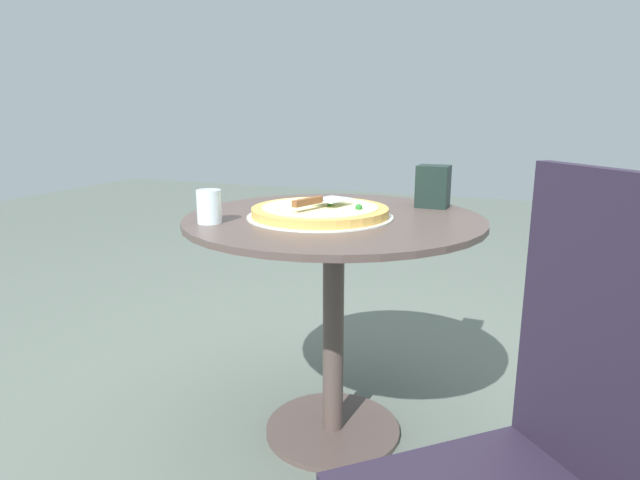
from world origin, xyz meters
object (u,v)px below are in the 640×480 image
object	(u,v)px
pizza_server	(319,200)
napkin_dispenser	(433,186)
pizza_on_tray	(320,212)
drinking_cup	(209,207)
patio_chair_far	(557,473)
patio_table	(334,272)

from	to	relation	value
pizza_server	napkin_dispenser	bearing A→B (deg)	-39.82
pizza_on_tray	napkin_dispenser	size ratio (longest dim) A/B	3.20
drinking_cup	patio_chair_far	distance (m)	1.04
pizza_server	napkin_dispenser	world-z (taller)	napkin_dispenser
patio_table	pizza_on_tray	world-z (taller)	pizza_on_tray
patio_chair_far	pizza_server	bearing A→B (deg)	41.33
pizza_server	napkin_dispenser	xyz separation A→B (m)	(0.31, -0.26, 0.01)
pizza_on_tray	napkin_dispenser	bearing A→B (deg)	-43.08
patio_table	patio_chair_far	bearing A→B (deg)	-141.81
pizza_server	patio_table	bearing A→B (deg)	-25.57
napkin_dispenser	patio_chair_far	bearing A→B (deg)	-69.34
pizza_on_tray	drinking_cup	size ratio (longest dim) A/B	4.63
pizza_on_tray	napkin_dispenser	world-z (taller)	napkin_dispenser
patio_table	napkin_dispenser	bearing A→B (deg)	-42.12
patio_chair_far	pizza_on_tray	bearing A→B (deg)	40.70
drinking_cup	napkin_dispenser	bearing A→B (deg)	-47.24
drinking_cup	napkin_dispenser	xyz separation A→B (m)	(0.47, -0.51, 0.02)
pizza_server	patio_chair_far	xyz separation A→B (m)	(-0.70, -0.62, -0.21)
drinking_cup	napkin_dispenser	size ratio (longest dim) A/B	0.69
patio_chair_far	napkin_dispenser	bearing A→B (deg)	19.52
napkin_dispenser	patio_table	bearing A→B (deg)	-130.99
patio_table	patio_chair_far	distance (m)	0.96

